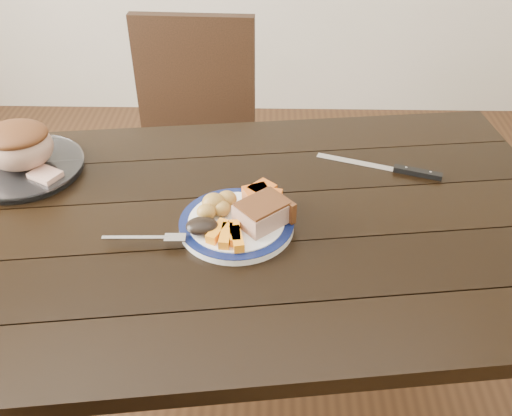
{
  "coord_description": "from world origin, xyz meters",
  "views": [
    {
      "loc": [
        0.1,
        -1.01,
        1.55
      ],
      "look_at": [
        0.08,
        -0.02,
        0.8
      ],
      "focal_mm": 40.0,
      "sensor_mm": 36.0,
      "label": 1
    }
  ],
  "objects_px": {
    "serving_platter": "(24,169)",
    "carving_knife": "(402,170)",
    "chair_far": "(194,140)",
    "pork_slice": "(262,214)",
    "roast_joint": "(18,147)",
    "dining_table": "(222,251)",
    "fork": "(150,238)",
    "dinner_plate": "(237,225)"
  },
  "relations": [
    {
      "from": "chair_far",
      "to": "dinner_plate",
      "type": "distance_m",
      "value": 0.82
    },
    {
      "from": "pork_slice",
      "to": "serving_platter",
      "type": "bearing_deg",
      "value": 160.16
    },
    {
      "from": "pork_slice",
      "to": "dinner_plate",
      "type": "bearing_deg",
      "value": 175.24
    },
    {
      "from": "serving_platter",
      "to": "pork_slice",
      "type": "bearing_deg",
      "value": -19.84
    },
    {
      "from": "chair_far",
      "to": "carving_knife",
      "type": "xyz_separation_m",
      "value": [
        0.6,
        -0.53,
        0.23
      ]
    },
    {
      "from": "fork",
      "to": "dining_table",
      "type": "bearing_deg",
      "value": 31.11
    },
    {
      "from": "dinner_plate",
      "to": "roast_joint",
      "type": "bearing_deg",
      "value": 158.73
    },
    {
      "from": "carving_knife",
      "to": "pork_slice",
      "type": "bearing_deg",
      "value": -126.67
    },
    {
      "from": "carving_knife",
      "to": "roast_joint",
      "type": "bearing_deg",
      "value": -159.56
    },
    {
      "from": "dining_table",
      "to": "roast_joint",
      "type": "bearing_deg",
      "value": 159.84
    },
    {
      "from": "fork",
      "to": "dinner_plate",
      "type": "bearing_deg",
      "value": 18.54
    },
    {
      "from": "fork",
      "to": "carving_knife",
      "type": "distance_m",
      "value": 0.66
    },
    {
      "from": "serving_platter",
      "to": "carving_knife",
      "type": "relative_size",
      "value": 0.94
    },
    {
      "from": "serving_platter",
      "to": "roast_joint",
      "type": "distance_m",
      "value": 0.06
    },
    {
      "from": "dinner_plate",
      "to": "roast_joint",
      "type": "xyz_separation_m",
      "value": [
        -0.55,
        0.21,
        0.06
      ]
    },
    {
      "from": "pork_slice",
      "to": "roast_joint",
      "type": "bearing_deg",
      "value": 160.16
    },
    {
      "from": "roast_joint",
      "to": "dining_table",
      "type": "bearing_deg",
      "value": -20.16
    },
    {
      "from": "dining_table",
      "to": "serving_platter",
      "type": "relative_size",
      "value": 5.85
    },
    {
      "from": "chair_far",
      "to": "roast_joint",
      "type": "xyz_separation_m",
      "value": [
        -0.35,
        -0.55,
        0.3
      ]
    },
    {
      "from": "pork_slice",
      "to": "carving_knife",
      "type": "height_order",
      "value": "pork_slice"
    },
    {
      "from": "dining_table",
      "to": "pork_slice",
      "type": "height_order",
      "value": "pork_slice"
    },
    {
      "from": "dining_table",
      "to": "chair_far",
      "type": "relative_size",
      "value": 1.83
    },
    {
      "from": "serving_platter",
      "to": "fork",
      "type": "xyz_separation_m",
      "value": [
        0.37,
        -0.28,
        0.01
      ]
    },
    {
      "from": "chair_far",
      "to": "pork_slice",
      "type": "distance_m",
      "value": 0.85
    },
    {
      "from": "carving_knife",
      "to": "dinner_plate",
      "type": "bearing_deg",
      "value": -131.02
    },
    {
      "from": "dinner_plate",
      "to": "fork",
      "type": "bearing_deg",
      "value": -160.06
    },
    {
      "from": "serving_platter",
      "to": "carving_knife",
      "type": "height_order",
      "value": "serving_platter"
    },
    {
      "from": "pork_slice",
      "to": "fork",
      "type": "height_order",
      "value": "pork_slice"
    },
    {
      "from": "dining_table",
      "to": "carving_knife",
      "type": "relative_size",
      "value": 5.5
    },
    {
      "from": "fork",
      "to": "roast_joint",
      "type": "xyz_separation_m",
      "value": [
        -0.37,
        0.28,
        0.05
      ]
    },
    {
      "from": "chair_far",
      "to": "roast_joint",
      "type": "relative_size",
      "value": 5.41
    },
    {
      "from": "dining_table",
      "to": "pork_slice",
      "type": "relative_size",
      "value": 16.31
    },
    {
      "from": "roast_joint",
      "to": "fork",
      "type": "bearing_deg",
      "value": -37.04
    },
    {
      "from": "dinner_plate",
      "to": "pork_slice",
      "type": "height_order",
      "value": "pork_slice"
    },
    {
      "from": "chair_far",
      "to": "pork_slice",
      "type": "height_order",
      "value": "chair_far"
    },
    {
      "from": "dinner_plate",
      "to": "pork_slice",
      "type": "distance_m",
      "value": 0.07
    },
    {
      "from": "serving_platter",
      "to": "pork_slice",
      "type": "relative_size",
      "value": 2.79
    },
    {
      "from": "chair_far",
      "to": "carving_knife",
      "type": "distance_m",
      "value": 0.84
    },
    {
      "from": "dining_table",
      "to": "carving_knife",
      "type": "bearing_deg",
      "value": 24.9
    },
    {
      "from": "dining_table",
      "to": "roast_joint",
      "type": "xyz_separation_m",
      "value": [
        -0.51,
        0.19,
        0.17
      ]
    },
    {
      "from": "dining_table",
      "to": "roast_joint",
      "type": "height_order",
      "value": "roast_joint"
    },
    {
      "from": "fork",
      "to": "chair_far",
      "type": "bearing_deg",
      "value": 89.67
    }
  ]
}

